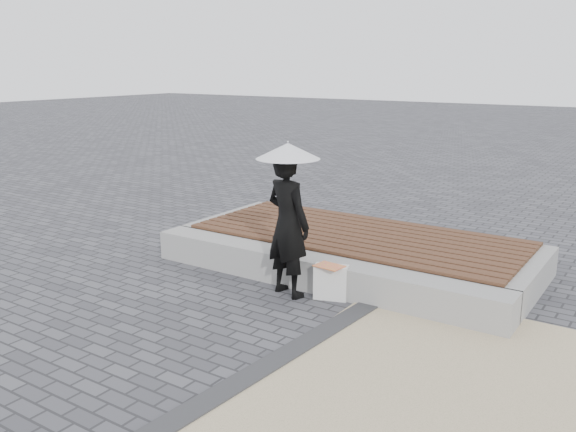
% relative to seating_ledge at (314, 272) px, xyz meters
% --- Properties ---
extents(ground, '(80.00, 80.00, 0.00)m').
position_rel_seating_ledge_xyz_m(ground, '(0.00, -1.60, -0.20)').
color(ground, '#4C4C51').
rests_on(ground, ground).
extents(edging_band, '(0.61, 5.20, 0.04)m').
position_rel_seating_ledge_xyz_m(edging_band, '(0.75, -2.10, -0.18)').
color(edging_band, '#313234').
rests_on(edging_band, ground).
extents(seating_ledge, '(5.00, 0.45, 0.40)m').
position_rel_seating_ledge_xyz_m(seating_ledge, '(0.00, 0.00, 0.00)').
color(seating_ledge, gray).
rests_on(seating_ledge, ground).
extents(timber_platform, '(5.00, 2.00, 0.40)m').
position_rel_seating_ledge_xyz_m(timber_platform, '(0.00, 1.20, 0.00)').
color(timber_platform, gray).
rests_on(timber_platform, ground).
extents(timber_decking, '(4.60, 2.00, 0.04)m').
position_rel_seating_ledge_xyz_m(timber_decking, '(0.00, 1.20, 0.22)').
color(timber_decking, brown).
rests_on(timber_decking, timber_platform).
extents(woman, '(0.74, 0.58, 1.80)m').
position_rel_seating_ledge_xyz_m(woman, '(-0.15, -0.39, 0.70)').
color(woman, black).
rests_on(woman, ground).
extents(parasol, '(0.77, 0.77, 0.98)m').
position_rel_seating_ledge_xyz_m(parasol, '(-0.15, -0.39, 1.59)').
color(parasol, '#BCBBC1').
rests_on(parasol, ground).
extents(handbag, '(0.30, 0.12, 0.21)m').
position_rel_seating_ledge_xyz_m(handbag, '(-0.43, -0.04, 0.30)').
color(handbag, black).
rests_on(handbag, seating_ledge).
extents(canvas_tote, '(0.44, 0.28, 0.43)m').
position_rel_seating_ledge_xyz_m(canvas_tote, '(0.38, -0.23, 0.01)').
color(canvas_tote, silver).
rests_on(canvas_tote, ground).
extents(magazine, '(0.35, 0.27, 0.01)m').
position_rel_seating_ledge_xyz_m(magazine, '(0.38, -0.28, 0.23)').
color(magazine, red).
rests_on(magazine, canvas_tote).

